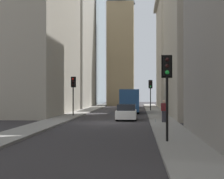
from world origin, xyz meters
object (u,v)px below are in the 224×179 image
object	(u,v)px
traffic_light_far_junction	(151,88)
traffic_light_foreground	(167,78)
sedan_white	(126,113)
discarded_bottle	(155,121)
delivery_truck	(130,101)
pedestrian	(164,110)
traffic_light_midblock	(73,87)

from	to	relation	value
traffic_light_far_junction	traffic_light_foreground	bearing A→B (deg)	179.75
traffic_light_foreground	sedan_white	bearing A→B (deg)	9.21
discarded_bottle	sedan_white	bearing A→B (deg)	30.00
traffic_light_foreground	discarded_bottle	xyz separation A→B (m)	(11.10, 0.07, -2.91)
traffic_light_far_junction	sedan_white	bearing A→B (deg)	170.28
sedan_white	delivery_truck	bearing A→B (deg)	-0.00
traffic_light_far_junction	pedestrian	bearing A→B (deg)	-178.64
delivery_truck	traffic_light_midblock	distance (m)	9.47
traffic_light_far_junction	delivery_truck	bearing A→B (deg)	143.94
pedestrian	discarded_bottle	size ratio (longest dim) A/B	6.47
delivery_truck	discarded_bottle	world-z (taller)	delivery_truck
pedestrian	discarded_bottle	bearing A→B (deg)	104.84
sedan_white	traffic_light_far_junction	xyz separation A→B (m)	(15.24, -2.61, 2.40)
traffic_light_foreground	discarded_bottle	size ratio (longest dim) A/B	15.24
traffic_light_midblock	discarded_bottle	world-z (taller)	traffic_light_midblock
delivery_truck	traffic_light_midblock	size ratio (longest dim) A/B	1.63
delivery_truck	sedan_white	xyz separation A→B (m)	(-11.65, 0.00, -0.80)
traffic_light_foreground	pedestrian	size ratio (longest dim) A/B	2.36
pedestrian	discarded_bottle	distance (m)	1.09
traffic_light_foreground	traffic_light_far_junction	xyz separation A→B (m)	(30.50, -0.14, -0.10)
sedan_white	discarded_bottle	size ratio (longest dim) A/B	15.93
delivery_truck	pedestrian	size ratio (longest dim) A/B	3.70
traffic_light_foreground	traffic_light_midblock	xyz separation A→B (m)	(19.46, 8.08, -0.12)
traffic_light_foreground	traffic_light_far_junction	size ratio (longest dim) A/B	1.04
traffic_light_far_junction	discarded_bottle	size ratio (longest dim) A/B	14.71
sedan_white	traffic_light_foreground	size ratio (longest dim) A/B	1.05
sedan_white	pedestrian	size ratio (longest dim) A/B	2.46
pedestrian	discarded_bottle	xyz separation A→B (m)	(-0.17, 0.66, -0.84)
traffic_light_far_junction	discarded_bottle	world-z (taller)	traffic_light_far_junction
delivery_truck	sedan_white	size ratio (longest dim) A/B	1.50
delivery_truck	discarded_bottle	size ratio (longest dim) A/B	23.93
delivery_truck	discarded_bottle	xyz separation A→B (m)	(-15.82, -2.41, -1.21)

